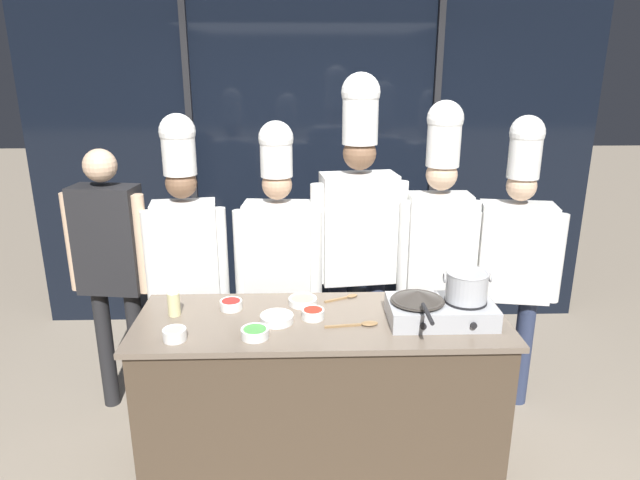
% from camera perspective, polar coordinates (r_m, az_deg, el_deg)
% --- Properties ---
extents(ground_plane, '(24.00, 24.00, 0.00)m').
position_cam_1_polar(ground_plane, '(3.49, 0.14, -21.58)').
color(ground_plane, gray).
extents(window_wall_back, '(4.62, 0.09, 2.70)m').
position_cam_1_polar(window_wall_back, '(4.74, -0.66, 7.30)').
color(window_wall_back, black).
rests_on(window_wall_back, ground_plane).
extents(demo_counter, '(1.93, 0.69, 0.92)m').
position_cam_1_polar(demo_counter, '(3.22, 0.15, -15.24)').
color(demo_counter, '#4C3D2D').
rests_on(demo_counter, ground_plane).
extents(portable_stove, '(0.54, 0.32, 0.12)m').
position_cam_1_polar(portable_stove, '(3.01, 11.98, -6.96)').
color(portable_stove, '#B2B5BA').
rests_on(portable_stove, demo_counter).
extents(frying_pan, '(0.28, 0.48, 0.05)m').
position_cam_1_polar(frying_pan, '(2.95, 9.76, -5.58)').
color(frying_pan, '#38332D').
rests_on(frying_pan, portable_stove).
extents(stock_pot, '(0.24, 0.21, 0.15)m').
position_cam_1_polar(stock_pot, '(2.99, 14.46, -4.42)').
color(stock_pot, '#B7BABF').
rests_on(stock_pot, portable_stove).
extents(squeeze_bottle_oil, '(0.07, 0.07, 0.16)m').
position_cam_1_polar(squeeze_bottle_oil, '(3.10, -14.43, -5.99)').
color(squeeze_bottle_oil, beige).
rests_on(squeeze_bottle_oil, demo_counter).
extents(prep_bowl_bean_sprouts, '(0.17, 0.17, 0.04)m').
position_cam_1_polar(prep_bowl_bean_sprouts, '(2.95, -4.34, -7.77)').
color(prep_bowl_bean_sprouts, white).
rests_on(prep_bowl_bean_sprouts, demo_counter).
extents(prep_bowl_chicken, '(0.11, 0.11, 0.06)m').
position_cam_1_polar(prep_bowl_chicken, '(2.86, -14.34, -9.05)').
color(prep_bowl_chicken, white).
rests_on(prep_bowl_chicken, demo_counter).
extents(prep_bowl_ginger, '(0.16, 0.16, 0.04)m').
position_cam_1_polar(prep_bowl_ginger, '(3.15, -1.74, -6.06)').
color(prep_bowl_ginger, white).
rests_on(prep_bowl_ginger, demo_counter).
extents(prep_bowl_bell_pepper, '(0.12, 0.12, 0.05)m').
position_cam_1_polar(prep_bowl_bell_pepper, '(3.13, -8.88, -6.34)').
color(prep_bowl_bell_pepper, white).
rests_on(prep_bowl_bell_pepper, demo_counter).
extents(prep_bowl_chili_flakes, '(0.12, 0.12, 0.05)m').
position_cam_1_polar(prep_bowl_chili_flakes, '(2.98, -0.71, -7.32)').
color(prep_bowl_chili_flakes, white).
rests_on(prep_bowl_chili_flakes, demo_counter).
extents(prep_bowl_scallions, '(0.14, 0.14, 0.05)m').
position_cam_1_polar(prep_bowl_scallions, '(2.81, -6.53, -9.15)').
color(prep_bowl_scallions, white).
rests_on(prep_bowl_scallions, demo_counter).
extents(serving_spoon_slotted, '(0.20, 0.11, 0.02)m').
position_cam_1_polar(serving_spoon_slotted, '(3.23, 2.72, -5.71)').
color(serving_spoon_slotted, olive).
rests_on(serving_spoon_slotted, demo_counter).
extents(serving_spoon_solid, '(0.28, 0.07, 0.02)m').
position_cam_1_polar(serving_spoon_solid, '(2.93, 4.30, -8.37)').
color(serving_spoon_solid, olive).
rests_on(serving_spoon_solid, demo_counter).
extents(person_guest, '(0.51, 0.25, 1.71)m').
position_cam_1_polar(person_guest, '(3.73, -20.21, -1.59)').
color(person_guest, '#232326').
rests_on(person_guest, ground_plane).
extents(chef_head, '(0.49, 0.24, 1.91)m').
position_cam_1_polar(chef_head, '(3.55, -13.28, -0.44)').
color(chef_head, '#232326').
rests_on(chef_head, ground_plane).
extents(chef_sous, '(0.54, 0.25, 1.87)m').
position_cam_1_polar(chef_sous, '(3.54, -4.18, -0.96)').
color(chef_sous, '#232326').
rests_on(chef_sous, ground_plane).
extents(chef_line, '(0.60, 0.30, 2.14)m').
position_cam_1_polar(chef_line, '(3.57, 3.84, 1.63)').
color(chef_line, '#2D3856').
rests_on(chef_line, ground_plane).
extents(chef_pastry, '(0.50, 0.21, 1.98)m').
position_cam_1_polar(chef_pastry, '(3.60, 11.70, 0.59)').
color(chef_pastry, '#232326').
rests_on(chef_pastry, ground_plane).
extents(chef_apprentice, '(0.57, 0.30, 1.90)m').
position_cam_1_polar(chef_apprentice, '(3.74, 18.87, -1.03)').
color(chef_apprentice, '#2D3856').
rests_on(chef_apprentice, ground_plane).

